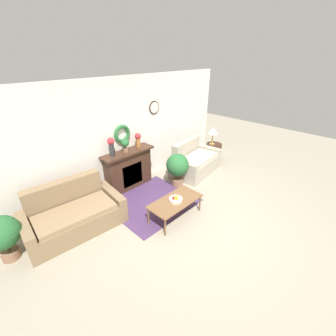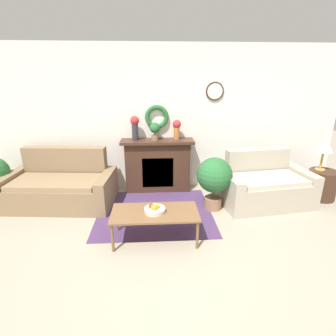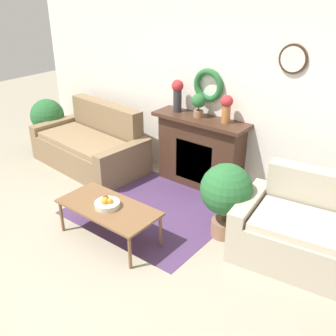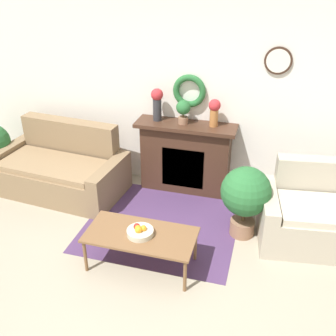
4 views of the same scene
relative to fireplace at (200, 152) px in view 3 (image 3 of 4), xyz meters
name	(u,v)px [view 3 (image 3 of 4)]	position (x,y,z in m)	size (l,w,h in m)	color
ground_plane	(81,272)	(0.11, -2.30, -0.51)	(16.00, 16.00, 0.00)	#9E937F
floor_rug	(154,209)	(-0.07, -0.93, -0.51)	(1.86, 1.67, 0.01)	#4C335B
wall_back	(218,90)	(0.12, 0.21, 0.84)	(6.80, 0.15, 2.70)	white
fireplace	(200,152)	(0.00, 0.00, 0.00)	(1.36, 0.41, 1.01)	#42281C
couch_left	(92,146)	(-1.71, -0.48, -0.20)	(1.89, 1.12, 0.93)	#846B4C
loveseat_right	(312,235)	(1.84, -0.68, -0.19)	(1.62, 1.09, 0.90)	#B2A893
coffee_table	(108,209)	(-0.07, -1.69, -0.13)	(1.16, 0.57, 0.42)	brown
fruit_bowl	(107,203)	(-0.08, -1.71, -0.05)	(0.28, 0.28, 0.12)	beige
vase_on_mantel_left	(177,93)	(-0.41, 0.01, 0.76)	(0.16, 0.16, 0.44)	#2D2D33
vase_on_mantel_right	(227,107)	(0.36, 0.01, 0.71)	(0.16, 0.16, 0.36)	#AD6B38
potted_plant_on_mantel	(199,103)	(-0.04, -0.01, 0.69)	(0.19, 0.19, 0.32)	#8E664C
potted_plant_floor_by_couch	(48,118)	(-2.84, -0.43, 0.02)	(0.57, 0.57, 0.84)	#8E664C
potted_plant_floor_by_loveseat	(226,193)	(0.91, -0.85, 0.05)	(0.58, 0.58, 0.89)	#8E664C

